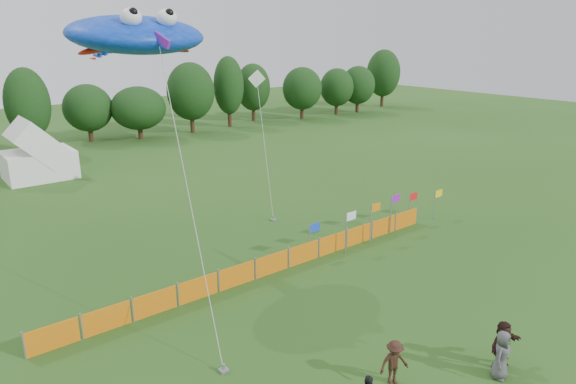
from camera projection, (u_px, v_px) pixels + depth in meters
ground at (400, 383)px, 17.02m from camera, size 160.00×160.00×0.00m
treeline at (54, 107)px, 50.33m from camera, size 104.57×8.78×8.36m
tent_right at (38, 156)px, 40.54m from camera, size 5.16×4.13×3.64m
barrier_fence at (272, 264)px, 24.66m from camera, size 21.90×0.06×1.00m
flag_row at (381, 214)px, 28.77m from camera, size 10.73×0.75×2.29m
spectator_c at (394, 363)px, 16.79m from camera, size 1.17×0.90×1.60m
spectator_e at (501, 355)px, 17.08m from camera, size 0.95×0.73×1.74m
spectator_f at (502, 344)px, 17.64m from camera, size 1.64×0.56×1.75m
stingray_kite at (134, 35)px, 22.85m from camera, size 6.86×17.95×12.18m
small_kite_white at (262, 120)px, 32.18m from camera, size 1.85×3.45×8.93m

